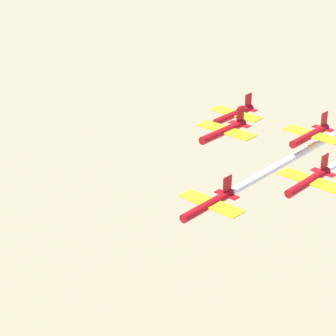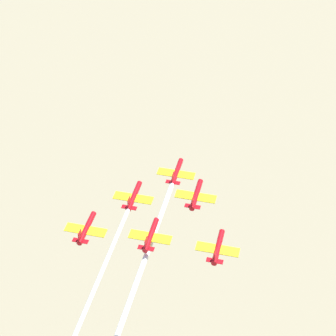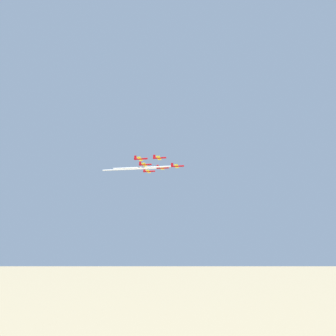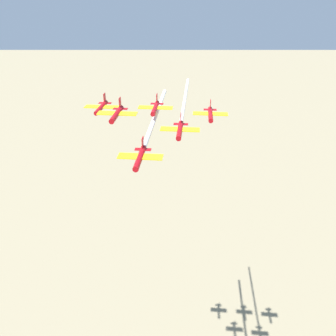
# 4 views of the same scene
# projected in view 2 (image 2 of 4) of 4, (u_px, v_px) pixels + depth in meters

# --- Properties ---
(jet_0) EXTENTS (8.27, 8.26, 3.20)m
(jet_0) POSITION_uv_depth(u_px,v_px,m) (176.00, 173.00, 154.55)
(jet_0) COLOR #B20C14
(jet_1) EXTENTS (8.27, 8.26, 3.20)m
(jet_1) POSITION_uv_depth(u_px,v_px,m) (134.00, 197.00, 145.97)
(jet_1) COLOR #B20C14
(jet_2) EXTENTS (8.27, 8.26, 3.20)m
(jet_2) POSITION_uv_depth(u_px,v_px,m) (196.00, 196.00, 141.35)
(jet_2) COLOR #B20C14
(jet_3) EXTENTS (8.27, 8.26, 3.20)m
(jet_3) POSITION_uv_depth(u_px,v_px,m) (86.00, 229.00, 138.30)
(jet_3) COLOR #B20C14
(jet_4) EXTENTS (8.27, 8.26, 3.20)m
(jet_4) POSITION_uv_depth(u_px,v_px,m) (150.00, 236.00, 134.98)
(jet_4) COLOR #B20C14
(jet_5) EXTENTS (8.27, 8.26, 3.20)m
(jet_5) POSITION_uv_depth(u_px,v_px,m) (218.00, 248.00, 132.56)
(jet_5) COLOR #B20C14
(smoke_trail_0) EXTENTS (31.76, 31.58, 1.07)m
(smoke_trail_0) POSITION_uv_depth(u_px,v_px,m) (148.00, 251.00, 134.69)
(smoke_trail_0) COLOR white
(smoke_trail_1) EXTENTS (31.08, 30.90, 0.86)m
(smoke_trail_1) POSITION_uv_depth(u_px,v_px,m) (97.00, 283.00, 126.40)
(smoke_trail_1) COLOR white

